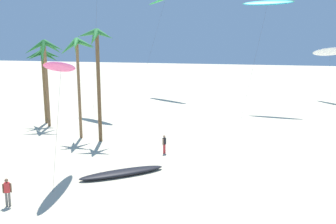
{
  "coord_description": "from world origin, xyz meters",
  "views": [
    {
      "loc": [
        5.03,
        -2.67,
        9.53
      ],
      "look_at": [
        -1.39,
        20.49,
        4.85
      ],
      "focal_mm": 39.19,
      "sensor_mm": 36.0,
      "label": 1
    }
  ],
  "objects_px": {
    "palm_tree_2": "(45,55)",
    "palm_tree_3": "(77,53)",
    "flying_kite_2": "(330,52)",
    "flying_kite_5": "(268,3)",
    "person_near_right": "(7,191)",
    "palm_tree_1": "(43,61)",
    "person_foreground_walker": "(164,143)",
    "palm_tree_4": "(98,52)",
    "flying_kite_1": "(61,67)",
    "grounded_kite_0": "(122,173)"
  },
  "relations": [
    {
      "from": "flying_kite_5",
      "to": "palm_tree_2",
      "type": "bearing_deg",
      "value": -143.68
    },
    {
      "from": "palm_tree_4",
      "to": "person_near_right",
      "type": "distance_m",
      "value": 16.35
    },
    {
      "from": "grounded_kite_0",
      "to": "person_near_right",
      "type": "distance_m",
      "value": 7.9
    },
    {
      "from": "person_foreground_walker",
      "to": "flying_kite_2",
      "type": "bearing_deg",
      "value": 62.8
    },
    {
      "from": "palm_tree_3",
      "to": "palm_tree_4",
      "type": "xyz_separation_m",
      "value": [
        2.43,
        -0.59,
        0.17
      ]
    },
    {
      "from": "grounded_kite_0",
      "to": "person_near_right",
      "type": "bearing_deg",
      "value": -124.79
    },
    {
      "from": "palm_tree_1",
      "to": "person_near_right",
      "type": "distance_m",
      "value": 23.7
    },
    {
      "from": "palm_tree_3",
      "to": "flying_kite_5",
      "type": "distance_m",
      "value": 27.48
    },
    {
      "from": "palm_tree_4",
      "to": "flying_kite_2",
      "type": "bearing_deg",
      "value": 52.33
    },
    {
      "from": "grounded_kite_0",
      "to": "person_foreground_walker",
      "type": "distance_m",
      "value": 6.04
    },
    {
      "from": "palm_tree_2",
      "to": "flying_kite_1",
      "type": "height_order",
      "value": "palm_tree_2"
    },
    {
      "from": "palm_tree_2",
      "to": "person_near_right",
      "type": "xyz_separation_m",
      "value": [
        9.41,
        -18.67,
        -7.02
      ]
    },
    {
      "from": "person_near_right",
      "to": "flying_kite_1",
      "type": "bearing_deg",
      "value": 81.8
    },
    {
      "from": "palm_tree_1",
      "to": "palm_tree_4",
      "type": "height_order",
      "value": "palm_tree_4"
    },
    {
      "from": "palm_tree_1",
      "to": "flying_kite_5",
      "type": "distance_m",
      "value": 29.83
    },
    {
      "from": "flying_kite_2",
      "to": "person_near_right",
      "type": "height_order",
      "value": "flying_kite_2"
    },
    {
      "from": "palm_tree_2",
      "to": "person_near_right",
      "type": "distance_m",
      "value": 22.06
    },
    {
      "from": "palm_tree_2",
      "to": "palm_tree_4",
      "type": "height_order",
      "value": "palm_tree_4"
    },
    {
      "from": "flying_kite_5",
      "to": "flying_kite_1",
      "type": "bearing_deg",
      "value": -112.98
    },
    {
      "from": "flying_kite_2",
      "to": "person_near_right",
      "type": "bearing_deg",
      "value": -116.86
    },
    {
      "from": "palm_tree_3",
      "to": "flying_kite_1",
      "type": "relative_size",
      "value": 1.15
    },
    {
      "from": "palm_tree_4",
      "to": "person_near_right",
      "type": "relative_size",
      "value": 6.23
    },
    {
      "from": "palm_tree_4",
      "to": "flying_kite_5",
      "type": "distance_m",
      "value": 26.46
    },
    {
      "from": "flying_kite_2",
      "to": "flying_kite_5",
      "type": "distance_m",
      "value": 15.57
    },
    {
      "from": "palm_tree_2",
      "to": "palm_tree_3",
      "type": "bearing_deg",
      "value": -31.61
    },
    {
      "from": "palm_tree_1",
      "to": "palm_tree_3",
      "type": "distance_m",
      "value": 9.0
    },
    {
      "from": "palm_tree_1",
      "to": "flying_kite_1",
      "type": "height_order",
      "value": "palm_tree_1"
    },
    {
      "from": "flying_kite_2",
      "to": "palm_tree_2",
      "type": "bearing_deg",
      "value": -140.17
    },
    {
      "from": "palm_tree_2",
      "to": "flying_kite_2",
      "type": "xyz_separation_m",
      "value": [
        32.66,
        27.24,
        -0.1
      ]
    },
    {
      "from": "palm_tree_2",
      "to": "grounded_kite_0",
      "type": "bearing_deg",
      "value": -41.32
    },
    {
      "from": "palm_tree_1",
      "to": "grounded_kite_0",
      "type": "height_order",
      "value": "palm_tree_1"
    },
    {
      "from": "palm_tree_2",
      "to": "person_foreground_walker",
      "type": "relative_size",
      "value": 5.95
    },
    {
      "from": "palm_tree_1",
      "to": "palm_tree_3",
      "type": "bearing_deg",
      "value": -34.9
    },
    {
      "from": "flying_kite_1",
      "to": "person_near_right",
      "type": "bearing_deg",
      "value": -98.2
    },
    {
      "from": "palm_tree_4",
      "to": "grounded_kite_0",
      "type": "height_order",
      "value": "palm_tree_4"
    },
    {
      "from": "palm_tree_4",
      "to": "flying_kite_1",
      "type": "height_order",
      "value": "palm_tree_4"
    },
    {
      "from": "flying_kite_2",
      "to": "flying_kite_5",
      "type": "xyz_separation_m",
      "value": [
        -9.61,
        -10.29,
        6.65
      ]
    },
    {
      "from": "palm_tree_1",
      "to": "person_near_right",
      "type": "height_order",
      "value": "palm_tree_1"
    },
    {
      "from": "palm_tree_2",
      "to": "person_foreground_walker",
      "type": "xyz_separation_m",
      "value": [
        15.37,
        -6.4,
        -7.07
      ]
    },
    {
      "from": "palm_tree_1",
      "to": "flying_kite_1",
      "type": "relative_size",
      "value": 1.0
    },
    {
      "from": "palm_tree_2",
      "to": "flying_kite_5",
      "type": "distance_m",
      "value": 29.35
    },
    {
      "from": "palm_tree_1",
      "to": "palm_tree_3",
      "type": "relative_size",
      "value": 0.87
    },
    {
      "from": "palm_tree_1",
      "to": "flying_kite_5",
      "type": "xyz_separation_m",
      "value": [
        24.44,
        15.48,
        7.26
      ]
    },
    {
      "from": "person_near_right",
      "to": "palm_tree_3",
      "type": "bearing_deg",
      "value": 103.04
    },
    {
      "from": "flying_kite_1",
      "to": "flying_kite_5",
      "type": "height_order",
      "value": "flying_kite_5"
    },
    {
      "from": "palm_tree_3",
      "to": "person_foreground_walker",
      "type": "bearing_deg",
      "value": -16.24
    },
    {
      "from": "palm_tree_1",
      "to": "palm_tree_3",
      "type": "height_order",
      "value": "palm_tree_3"
    },
    {
      "from": "person_foreground_walker",
      "to": "grounded_kite_0",
      "type": "bearing_deg",
      "value": -104.24
    },
    {
      "from": "flying_kite_1",
      "to": "grounded_kite_0",
      "type": "relative_size",
      "value": 1.55
    },
    {
      "from": "palm_tree_2",
      "to": "flying_kite_1",
      "type": "bearing_deg",
      "value": -52.94
    }
  ]
}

